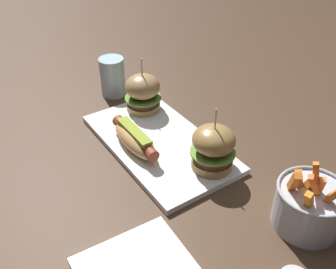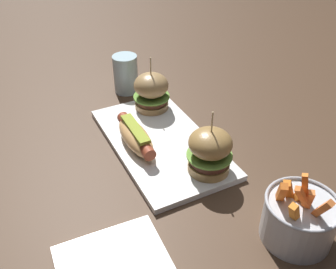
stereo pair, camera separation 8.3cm
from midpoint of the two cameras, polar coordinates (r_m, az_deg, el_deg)
The scene contains 7 objects.
ground_plane at distance 0.88m, azimuth 1.54°, elevation -1.63°, with size 3.00×3.00×0.00m, color #422D1E.
platter_main at distance 0.88m, azimuth 1.55°, elevation -1.27°, with size 0.39×0.21×0.01m, color white.
hot_dog at distance 0.85m, azimuth -2.16°, elevation -0.34°, with size 0.17×0.06×0.05m.
slider_left at distance 0.97m, azimuth -0.09°, elevation 6.52°, with size 0.09×0.09×0.14m.
slider_right at distance 0.77m, azimuth 9.38°, elevation -2.54°, with size 0.09×0.09×0.14m.
fries_bucket at distance 0.71m, azimuth 22.42°, elevation -11.76°, with size 0.13×0.13×0.14m.
water_glass at distance 1.08m, azimuth -4.23°, elevation 9.05°, with size 0.07×0.07×0.11m, color silver.
Camera 2 is at (0.64, -0.30, 0.54)m, focal length 40.35 mm.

